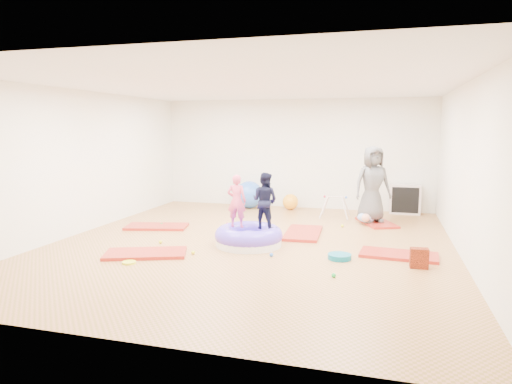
# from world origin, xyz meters

# --- Properties ---
(room) EXTENTS (7.01, 8.01, 2.81)m
(room) POSITION_xyz_m (0.00, 0.00, 1.40)
(room) COLOR #BE7C54
(room) RESTS_ON ground
(gym_mat_front_left) EXTENTS (1.45, 1.07, 0.05)m
(gym_mat_front_left) POSITION_xyz_m (-1.46, -1.20, 0.03)
(gym_mat_front_left) COLOR #BE3B1E
(gym_mat_front_left) RESTS_ON ground
(gym_mat_mid_left) EXTENTS (1.36, 0.90, 0.05)m
(gym_mat_mid_left) POSITION_xyz_m (-2.28, 0.72, 0.03)
(gym_mat_mid_left) COLOR #BE3B1E
(gym_mat_mid_left) RESTS_ON ground
(gym_mat_center_back) EXTENTS (0.73, 1.35, 0.05)m
(gym_mat_center_back) POSITION_xyz_m (0.77, 0.96, 0.03)
(gym_mat_center_back) COLOR #BE3B1E
(gym_mat_center_back) RESTS_ON ground
(gym_mat_right) EXTENTS (1.26, 0.70, 0.05)m
(gym_mat_right) POSITION_xyz_m (2.54, -0.14, 0.03)
(gym_mat_right) COLOR #BE3B1E
(gym_mat_right) RESTS_ON ground
(gym_mat_rear_right) EXTENTS (0.98, 1.28, 0.05)m
(gym_mat_rear_right) POSITION_xyz_m (2.14, 2.40, 0.02)
(gym_mat_rear_right) COLOR #BE3B1E
(gym_mat_rear_right) RESTS_ON ground
(inflatable_cushion) EXTENTS (1.21, 1.21, 0.38)m
(inflatable_cushion) POSITION_xyz_m (-0.01, -0.14, 0.15)
(inflatable_cushion) COLOR white
(inflatable_cushion) RESTS_ON ground
(child_pink) EXTENTS (0.36, 0.25, 0.95)m
(child_pink) POSITION_xyz_m (-0.26, -0.05, 0.83)
(child_pink) COLOR #EB4F6F
(child_pink) RESTS_ON inflatable_cushion
(child_navy) EXTENTS (0.57, 0.50, 1.00)m
(child_navy) POSITION_xyz_m (0.25, -0.02, 0.85)
(child_navy) COLOR black
(child_navy) RESTS_ON inflatable_cushion
(adult_caregiver) EXTENTS (0.95, 0.82, 1.64)m
(adult_caregiver) POSITION_xyz_m (2.02, 2.39, 0.87)
(adult_caregiver) COLOR #505050
(adult_caregiver) RESTS_ON gym_mat_rear_right
(infant) EXTENTS (0.37, 0.38, 0.22)m
(infant) POSITION_xyz_m (1.92, 2.22, 0.16)
(infant) COLOR #93B2F4
(infant) RESTS_ON gym_mat_rear_right
(ball_pit_balls) EXTENTS (3.97, 3.40, 0.06)m
(ball_pit_balls) POSITION_xyz_m (-0.31, 0.21, 0.03)
(ball_pit_balls) COLOR blue
(ball_pit_balls) RESTS_ON ground
(exercise_ball_blue) EXTENTS (0.70, 0.70, 0.70)m
(exercise_ball_blue) POSITION_xyz_m (-1.10, 3.53, 0.35)
(exercise_ball_blue) COLOR blue
(exercise_ball_blue) RESTS_ON ground
(exercise_ball_orange) EXTENTS (0.40, 0.40, 0.40)m
(exercise_ball_orange) POSITION_xyz_m (-0.02, 3.60, 0.20)
(exercise_ball_orange) COLOR #FFA41F
(exercise_ball_orange) RESTS_ON ground
(infant_play_gym) EXTENTS (0.66, 0.63, 0.51)m
(infant_play_gym) POSITION_xyz_m (1.19, 2.81, 0.34)
(infant_play_gym) COLOR beige
(infant_play_gym) RESTS_ON ground
(cube_shelf) EXTENTS (0.72, 0.35, 0.72)m
(cube_shelf) POSITION_xyz_m (2.77, 3.79, 0.36)
(cube_shelf) COLOR beige
(cube_shelf) RESTS_ON ground
(balance_disc) EXTENTS (0.37, 0.37, 0.08)m
(balance_disc) POSITION_xyz_m (1.63, -0.57, 0.04)
(balance_disc) COLOR #086785
(balance_disc) RESTS_ON ground
(backpack) EXTENTS (0.27, 0.17, 0.30)m
(backpack) POSITION_xyz_m (2.81, -0.71, 0.15)
(backpack) COLOR #BC330F
(backpack) RESTS_ON ground
(yellow_toy) EXTENTS (0.21, 0.21, 0.03)m
(yellow_toy) POSITION_xyz_m (-1.47, -1.69, 0.02)
(yellow_toy) COLOR yellow
(yellow_toy) RESTS_ON ground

